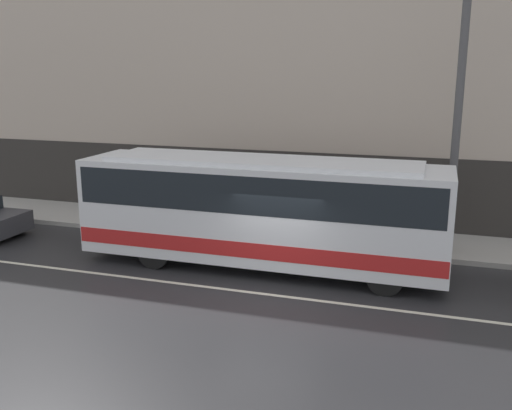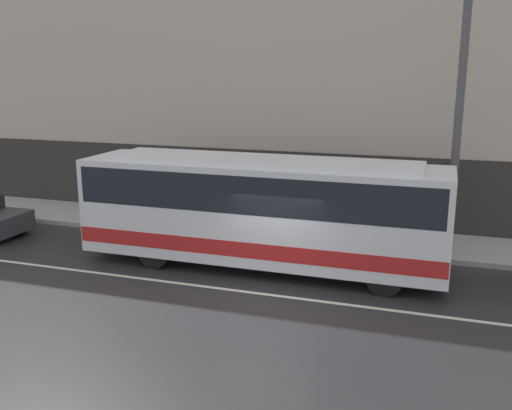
{
  "view_description": "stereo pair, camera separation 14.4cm",
  "coord_description": "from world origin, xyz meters",
  "views": [
    {
      "loc": [
        3.98,
        -13.52,
        5.85
      ],
      "look_at": [
        -1.0,
        2.03,
        1.9
      ],
      "focal_mm": 40.0,
      "sensor_mm": 36.0,
      "label": 1
    },
    {
      "loc": [
        4.12,
        -13.47,
        5.85
      ],
      "look_at": [
        -1.0,
        2.03,
        1.9
      ],
      "focal_mm": 40.0,
      "sensor_mm": 36.0,
      "label": 2
    }
  ],
  "objects": [
    {
      "name": "sidewalk",
      "position": [
        0.0,
        5.48,
        0.08
      ],
      "size": [
        60.0,
        2.96,
        0.17
      ],
      "color": "#A09E99",
      "rests_on": "ground_plane"
    },
    {
      "name": "ground_plane",
      "position": [
        0.0,
        0.0,
        0.0
      ],
      "size": [
        60.0,
        60.0,
        0.0
      ],
      "primitive_type": "plane",
      "color": "#262628"
    },
    {
      "name": "building_facade",
      "position": [
        0.0,
        7.1,
        6.52
      ],
      "size": [
        60.0,
        0.35,
        13.46
      ],
      "color": "#B7A899",
      "rests_on": "ground_plane"
    },
    {
      "name": "utility_pole_near",
      "position": [
        4.49,
        4.86,
        4.6
      ],
      "size": [
        0.25,
        0.25,
        8.86
      ],
      "color": "#4C4C4F",
      "rests_on": "sidewalk"
    },
    {
      "name": "transit_bus",
      "position": [
        -0.85,
        2.03,
        1.85
      ],
      "size": [
        10.77,
        2.54,
        3.29
      ],
      "color": "silver",
      "rests_on": "ground_plane"
    },
    {
      "name": "lane_stripe",
      "position": [
        0.0,
        0.0,
        0.0
      ],
      "size": [
        54.0,
        0.14,
        0.01
      ],
      "color": "beige",
      "rests_on": "ground_plane"
    }
  ]
}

